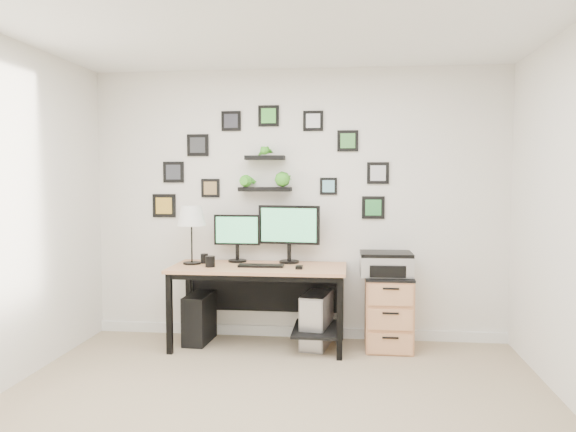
# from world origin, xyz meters

# --- Properties ---
(room) EXTENTS (4.00, 4.00, 4.00)m
(room) POSITION_xyz_m (0.00, 1.98, 0.05)
(room) COLOR tan
(room) RESTS_ON ground
(desk) EXTENTS (1.60, 0.70, 0.75)m
(desk) POSITION_xyz_m (-0.29, 1.67, 0.63)
(desk) COLOR tan
(desk) RESTS_ON ground
(monitor_left) EXTENTS (0.45, 0.18, 0.46)m
(monitor_left) POSITION_xyz_m (-0.57, 1.86, 1.02)
(monitor_left) COLOR black
(monitor_left) RESTS_ON desk
(monitor_right) EXTENTS (0.59, 0.21, 0.55)m
(monitor_right) POSITION_xyz_m (-0.06, 1.85, 1.08)
(monitor_right) COLOR black
(monitor_right) RESTS_ON desk
(keyboard) EXTENTS (0.41, 0.14, 0.02)m
(keyboard) POSITION_xyz_m (-0.29, 1.60, 0.76)
(keyboard) COLOR black
(keyboard) RESTS_ON desk
(mouse) EXTENTS (0.06, 0.09, 0.03)m
(mouse) POSITION_xyz_m (0.06, 1.53, 0.76)
(mouse) COLOR black
(mouse) RESTS_ON desk
(table_lamp) EXTENTS (0.27, 0.27, 0.55)m
(table_lamp) POSITION_xyz_m (-0.97, 1.70, 1.19)
(table_lamp) COLOR black
(table_lamp) RESTS_ON desk
(mug) EXTENTS (0.09, 0.09, 0.10)m
(mug) POSITION_xyz_m (-0.75, 1.54, 0.80)
(mug) COLOR black
(mug) RESTS_ON desk
(pen_cup) EXTENTS (0.07, 0.07, 0.09)m
(pen_cup) POSITION_xyz_m (-0.86, 1.75, 0.80)
(pen_cup) COLOR black
(pen_cup) RESTS_ON desk
(pc_tower_black) EXTENTS (0.23, 0.47, 0.46)m
(pc_tower_black) POSITION_xyz_m (-0.91, 1.72, 0.23)
(pc_tower_black) COLOR black
(pc_tower_black) RESTS_ON ground
(pc_tower_grey) EXTENTS (0.30, 0.53, 0.49)m
(pc_tower_grey) POSITION_xyz_m (0.21, 1.71, 0.25)
(pc_tower_grey) COLOR gray
(pc_tower_grey) RESTS_ON ground
(file_cabinet) EXTENTS (0.43, 0.53, 0.67)m
(file_cabinet) POSITION_xyz_m (0.87, 1.72, 0.34)
(file_cabinet) COLOR tan
(file_cabinet) RESTS_ON ground
(printer) EXTENTS (0.47, 0.39, 0.21)m
(printer) POSITION_xyz_m (0.84, 1.73, 0.78)
(printer) COLOR silver
(printer) RESTS_ON file_cabinet
(wall_decor) EXTENTS (2.32, 0.18, 1.09)m
(wall_decor) POSITION_xyz_m (-0.29, 1.93, 1.66)
(wall_decor) COLOR black
(wall_decor) RESTS_ON ground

